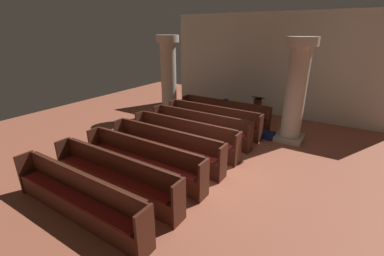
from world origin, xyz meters
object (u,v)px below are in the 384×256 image
Objects in this scene: pew_row_3 at (184,135)px; kneeler_box_navy at (268,135)px; pew_row_0 at (224,112)px; hymn_book at (225,100)px; pew_row_6 at (114,175)px; lectern at (257,110)px; pew_row_4 at (165,145)px; pew_row_2 at (200,126)px; pew_row_5 at (143,158)px; pillar_aisle_side at (296,90)px; pillar_far_side at (169,75)px; pew_row_1 at (213,118)px; pew_row_7 at (77,196)px.

kneeler_box_navy is (2.10, 2.40, -0.39)m from pew_row_3.
pew_row_3 reaches higher than kneeler_box_navy.
pew_row_0 is 0.52m from hymn_book.
hymn_book reaches higher than pew_row_6.
pew_row_6 is 8.89× the size of kneeler_box_navy.
lectern reaches higher than pew_row_3.
lectern reaches higher than kneeler_box_navy.
pew_row_0 and pew_row_4 have the same top height.
pew_row_0 is 1.00× the size of pew_row_2.
pew_row_4 is (0.00, -3.97, 0.00)m from pew_row_0.
pew_row_2 is at bearing 90.00° from pew_row_6.
pew_row_5 is 3.59× the size of lectern.
pillar_aisle_side reaches higher than pew_row_6.
pillar_far_side is (-2.72, -0.18, 1.33)m from pew_row_0.
pillar_aisle_side is at bearing 14.67° from pew_row_1.
pew_row_2 is 18.97× the size of hymn_book.
lectern is 5.29× the size of hymn_book.
kneeler_box_navy is (2.14, -0.76, -0.88)m from hymn_book.
pew_row_1 is 3.16m from pillar_aisle_side.
pillar_far_side is at bearing 125.73° from pew_row_4.
kneeler_box_navy is (4.82, -0.39, -1.72)m from pillar_far_side.
pillar_aisle_side is 2.77m from lectern.
pew_row_7 is at bearing -90.00° from pew_row_5.
pew_row_0 is at bearing 90.00° from pew_row_3.
hymn_book is (-0.04, 1.18, 0.49)m from pew_row_1.
pew_row_1 is 2.97m from pew_row_4.
pillar_aisle_side is (2.77, 5.68, 1.33)m from pew_row_6.
lectern is at bearing 138.49° from pillar_aisle_side.
pew_row_6 is at bearing -89.62° from hymn_book.
pew_row_3 is at bearing 90.00° from pew_row_4.
hymn_book is (-1.03, -1.13, 0.56)m from lectern.
pew_row_2 is at bearing -90.00° from pew_row_1.
kneeler_box_navy is at bearing 48.82° from pew_row_3.
pew_row_6 reaches higher than kneeler_box_navy.
pew_row_3 is (0.00, -0.99, 0.00)m from pew_row_2.
hymn_book is (-0.04, 6.14, 0.49)m from pew_row_6.
pew_row_0 is at bearing 90.00° from pew_row_2.
pew_row_4 is 4.01m from kneeler_box_navy.
pillar_far_side is 17.40× the size of hymn_book.
pew_row_7 is at bearing -90.00° from pew_row_2.
pew_row_0 is at bearing 90.00° from pew_row_7.
pew_row_3 and pew_row_4 have the same top height.
pew_row_4 is at bearing -90.00° from pew_row_1.
pew_row_3 is at bearing -45.73° from pillar_far_side.
pew_row_0 is 6.94m from pew_row_7.
pew_row_5 is at bearing -89.55° from hymn_book.
pillar_aisle_side is at bearing 24.42° from kneeler_box_navy.
pew_row_0 is 3.97m from pew_row_4.
hymn_book reaches higher than pew_row_5.
pew_row_1 is 1.00× the size of pew_row_2.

